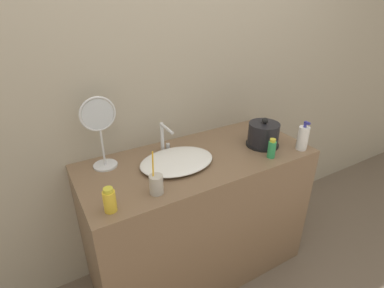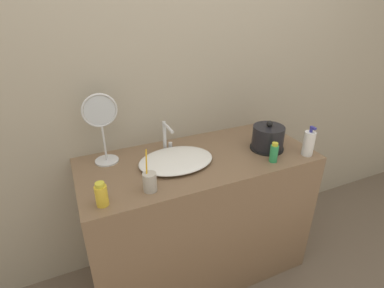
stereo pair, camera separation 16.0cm
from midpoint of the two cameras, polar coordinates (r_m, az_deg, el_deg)
name	(u,v)px [view 1 (the left image)]	position (r m, az deg, el deg)	size (l,w,h in m)	color
wall_back	(171,73)	(1.85, -6.51, 13.33)	(6.00, 0.04, 2.60)	#ADA38E
vanity_counter	(198,216)	(1.99, -1.28, -13.69)	(1.37, 0.60, 0.87)	brown
sink_basin	(177,161)	(1.67, -5.63, -3.30)	(0.42, 0.31, 0.04)	white
faucet	(164,136)	(1.77, -7.87, 1.42)	(0.06, 0.15, 0.18)	silver
electric_kettle	(263,135)	(1.88, 11.08, 1.60)	(0.20, 0.20, 0.18)	black
toothbrush_cup	(156,184)	(1.44, -10.03, -7.59)	(0.07, 0.07, 0.22)	#B7B2A8
lotion_bottle	(303,138)	(1.89, 18.13, 1.06)	(0.06, 0.06, 0.18)	white
shampoo_bottle	(272,149)	(1.76, 12.47, -0.95)	(0.05, 0.05, 0.12)	#2D9956
mouthwash_bottle	(110,200)	(1.38, -18.72, -10.24)	(0.06, 0.06, 0.12)	gold
vanity_mirror	(100,128)	(1.65, -19.82, 2.75)	(0.19, 0.13, 0.40)	silver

